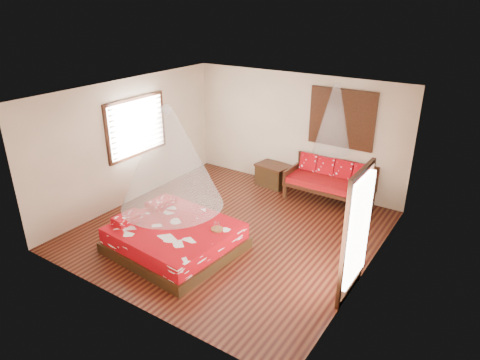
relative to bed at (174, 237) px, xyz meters
The scene contains 10 objects.
room 1.72m from the bed, 68.28° to the left, with size 5.54×5.54×2.84m.
bed is the anchor object (origin of this frame).
daybed 3.93m from the bed, 65.75° to the left, with size 1.96×0.87×0.98m.
storage_chest 3.64m from the bed, 88.95° to the left, with size 0.88×0.70×0.55m.
shutter_panel 4.53m from the bed, 67.57° to the left, with size 1.52×0.06×1.32m.
window_left 3.00m from the bed, 148.23° to the left, with size 0.10×1.74×1.34m.
glazed_door 3.34m from the bed, 10.40° to the left, with size 0.08×1.02×2.16m.
wine_tray 0.88m from the bed, 23.34° to the left, with size 0.22×0.22×0.18m.
mosquito_net_main 1.60m from the bed, ahead, with size 1.83×1.83×1.80m, color white.
mosquito_net_daybed 4.18m from the bed, 64.88° to the left, with size 0.81×0.81×1.50m, color white.
Camera 1 is at (4.37, -6.28, 4.41)m, focal length 32.00 mm.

